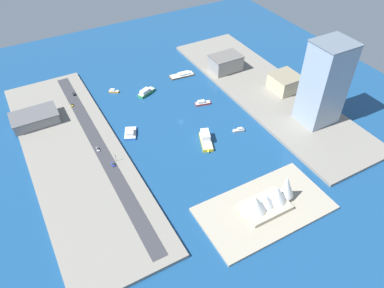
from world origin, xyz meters
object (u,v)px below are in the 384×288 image
at_px(barge_flat_brown, 182,75).
at_px(office_block_beige, 285,82).
at_px(warehouse_low_gray, 35,118).
at_px(catamaran_blue, 130,133).
at_px(van_white, 98,149).
at_px(tower_tall_glass, 324,83).
at_px(opera_landmark, 268,199).
at_px(tugboat_red, 203,103).
at_px(ferry_green_doubledeck, 146,92).
at_px(yacht_sleek_gray, 238,130).
at_px(water_taxi_orange, 114,91).
at_px(hatchback_blue, 113,164).
at_px(suv_black, 74,94).
at_px(traffic_light_waterfront, 115,157).
at_px(carpark_squat_concrete, 226,63).
at_px(taxi_yellow_cab, 72,105).
at_px(ferry_yellow_fast, 206,139).

distance_m(barge_flat_brown, office_block_beige, 102.28).
relative_size(barge_flat_brown, warehouse_low_gray, 0.68).
bearing_deg(catamaran_blue, van_white, 15.51).
xyz_separation_m(tower_tall_glass, warehouse_low_gray, (211.88, -111.78, -31.02)).
bearing_deg(warehouse_low_gray, tower_tall_glass, 152.19).
xyz_separation_m(van_white, opera_landmark, (-81.22, 108.96, 6.73)).
bearing_deg(tugboat_red, tower_tall_glass, 136.22).
bearing_deg(ferry_green_doubledeck, yacht_sleek_gray, 116.71).
distance_m(warehouse_low_gray, opera_landmark, 204.52).
height_order(water_taxi_orange, yacht_sleek_gray, yacht_sleek_gray).
distance_m(office_block_beige, hatchback_blue, 179.84).
bearing_deg(ferry_green_doubledeck, barge_flat_brown, -164.91).
relative_size(van_white, opera_landmark, 0.13).
bearing_deg(barge_flat_brown, tower_tall_glass, 118.09).
xyz_separation_m(water_taxi_orange, office_block_beige, (-143.07, 78.53, 9.22)).
bearing_deg(suv_black, traffic_light_waterfront, 91.78).
bearing_deg(catamaran_blue, warehouse_low_gray, -37.81).
relative_size(van_white, traffic_light_waterfront, 0.81).
xyz_separation_m(barge_flat_brown, warehouse_low_gray, (146.81, 10.15, 6.06)).
distance_m(carpark_squat_concrete, van_white, 163.48).
height_order(hatchback_blue, taxi_yellow_cab, hatchback_blue).
height_order(yacht_sleek_gray, warehouse_low_gray, warehouse_low_gray).
bearing_deg(ferry_green_doubledeck, tower_tall_glass, 135.21).
xyz_separation_m(carpark_squat_concrete, tower_tall_glass, (-22.93, 107.12, 27.65)).
bearing_deg(catamaran_blue, traffic_light_waterfront, 50.82).
distance_m(water_taxi_orange, taxi_yellow_cab, 42.42).
height_order(tugboat_red, hatchback_blue, hatchback_blue).
bearing_deg(tugboat_red, water_taxi_orange, -42.33).
relative_size(barge_flat_brown, tower_tall_glass, 0.37).
distance_m(tugboat_red, suv_black, 121.17).
bearing_deg(ferry_yellow_fast, taxi_yellow_cab, -50.36).
xyz_separation_m(ferry_yellow_fast, carpark_squat_concrete, (-73.49, -84.92, 7.59)).
bearing_deg(hatchback_blue, traffic_light_waterfront, -139.52).
xyz_separation_m(catamaran_blue, ferry_yellow_fast, (-49.96, 38.74, 1.48)).
bearing_deg(van_white, opera_landmark, 126.70).
height_order(catamaran_blue, warehouse_low_gray, warehouse_low_gray).
bearing_deg(taxi_yellow_cab, warehouse_low_gray, 15.81).
relative_size(carpark_squat_concrete, taxi_yellow_cab, 6.93).
xyz_separation_m(barge_flat_brown, suv_black, (106.82, -15.78, 2.32)).
height_order(ferry_green_doubledeck, van_white, ferry_green_doubledeck).
bearing_deg(van_white, water_taxi_orange, -118.07).
bearing_deg(carpark_squat_concrete, ferry_yellow_fast, 49.13).
bearing_deg(ferry_yellow_fast, ferry_green_doubledeck, -80.86).
height_order(tower_tall_glass, warehouse_low_gray, tower_tall_glass).
bearing_deg(opera_landmark, tugboat_red, -100.63).
xyz_separation_m(catamaran_blue, hatchback_blue, (25.91, 30.44, 1.98)).
relative_size(tugboat_red, ferry_yellow_fast, 0.63).
distance_m(yacht_sleek_gray, hatchback_blue, 107.25).
bearing_deg(yacht_sleek_gray, ferry_yellow_fast, -3.43).
distance_m(hatchback_blue, traffic_light_waterfront, 5.85).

